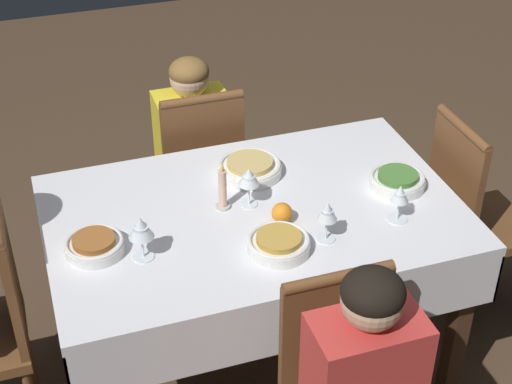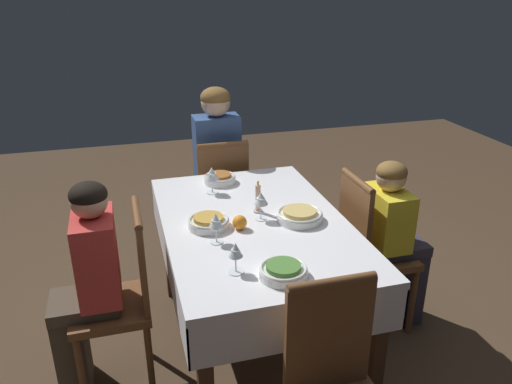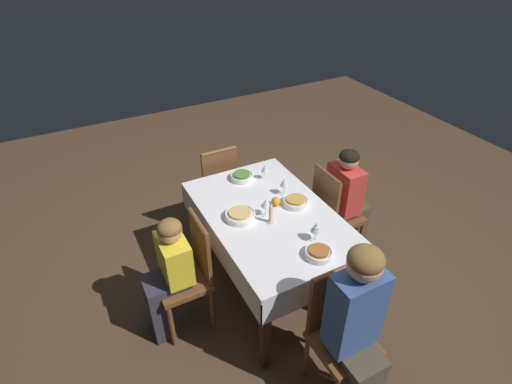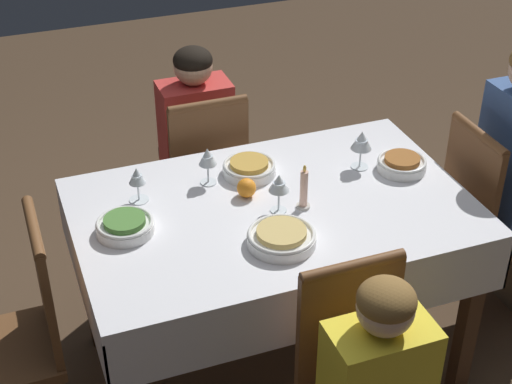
{
  "view_description": "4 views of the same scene",
  "coord_description": "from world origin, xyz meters",
  "px_view_note": "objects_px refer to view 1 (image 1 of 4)",
  "views": [
    {
      "loc": [
        -0.67,
        -2.04,
        2.31
      ],
      "look_at": [
        0.01,
        0.01,
        0.84
      ],
      "focal_mm": 55.0,
      "sensor_mm": 36.0,
      "label": 1
    },
    {
      "loc": [
        2.13,
        -0.6,
        1.87
      ],
      "look_at": [
        0.05,
        -0.01,
        0.95
      ],
      "focal_mm": 35.0,
      "sensor_mm": 36.0,
      "label": 2
    },
    {
      "loc": [
        -2.03,
        1.18,
        2.59
      ],
      "look_at": [
        0.09,
        0.07,
        0.94
      ],
      "focal_mm": 28.0,
      "sensor_mm": 36.0,
      "label": 3
    },
    {
      "loc": [
        0.85,
        2.12,
        2.31
      ],
      "look_at": [
        0.07,
        0.01,
        0.85
      ],
      "focal_mm": 55.0,
      "sensor_mm": 36.0,
      "label": 4
    }
  ],
  "objects_px": {
    "dining_table": "(254,233)",
    "bowl_west": "(94,245)",
    "bowl_south": "(279,243)",
    "candle_centerpiece": "(223,191)",
    "wine_glass_west": "(141,229)",
    "wine_glass_south": "(327,213)",
    "wine_glass_east": "(400,196)",
    "chair_north": "(199,174)",
    "orange_fruit": "(282,213)",
    "wine_glass_north": "(249,178)",
    "bowl_east": "(397,180)",
    "person_child_yellow": "(190,148)",
    "chair_east": "(471,214)",
    "bowl_north": "(250,167)"
  },
  "relations": [
    {
      "from": "dining_table",
      "to": "bowl_west",
      "type": "bearing_deg",
      "value": -173.77
    },
    {
      "from": "person_child_yellow",
      "to": "bowl_north",
      "type": "bearing_deg",
      "value": 97.57
    },
    {
      "from": "bowl_south",
      "to": "orange_fruit",
      "type": "distance_m",
      "value": 0.15
    },
    {
      "from": "chair_east",
      "to": "wine_glass_south",
      "type": "relative_size",
      "value": 6.43
    },
    {
      "from": "chair_north",
      "to": "wine_glass_east",
      "type": "distance_m",
      "value": 1.04
    },
    {
      "from": "wine_glass_south",
      "to": "wine_glass_north",
      "type": "xyz_separation_m",
      "value": [
        -0.17,
        0.26,
        0.0
      ]
    },
    {
      "from": "wine_glass_south",
      "to": "wine_glass_north",
      "type": "height_order",
      "value": "wine_glass_north"
    },
    {
      "from": "bowl_west",
      "to": "orange_fruit",
      "type": "height_order",
      "value": "orange_fruit"
    },
    {
      "from": "dining_table",
      "to": "chair_north",
      "type": "relative_size",
      "value": 1.49
    },
    {
      "from": "wine_glass_west",
      "to": "bowl_east",
      "type": "height_order",
      "value": "wine_glass_west"
    },
    {
      "from": "person_child_yellow",
      "to": "candle_centerpiece",
      "type": "height_order",
      "value": "person_child_yellow"
    },
    {
      "from": "wine_glass_south",
      "to": "wine_glass_east",
      "type": "relative_size",
      "value": 1.09
    },
    {
      "from": "bowl_south",
      "to": "candle_centerpiece",
      "type": "bearing_deg",
      "value": 110.13
    },
    {
      "from": "chair_north",
      "to": "bowl_south",
      "type": "relative_size",
      "value": 4.7
    },
    {
      "from": "wine_glass_south",
      "to": "bowl_north",
      "type": "relative_size",
      "value": 0.64
    },
    {
      "from": "person_child_yellow",
      "to": "wine_glass_east",
      "type": "height_order",
      "value": "person_child_yellow"
    },
    {
      "from": "wine_glass_south",
      "to": "bowl_east",
      "type": "bearing_deg",
      "value": 29.5
    },
    {
      "from": "wine_glass_north",
      "to": "person_child_yellow",
      "type": "bearing_deg",
      "value": 91.3
    },
    {
      "from": "wine_glass_north",
      "to": "orange_fruit",
      "type": "relative_size",
      "value": 2.1
    },
    {
      "from": "wine_glass_south",
      "to": "bowl_west",
      "type": "bearing_deg",
      "value": 166.8
    },
    {
      "from": "person_child_yellow",
      "to": "bowl_south",
      "type": "relative_size",
      "value": 5.04
    },
    {
      "from": "bowl_south",
      "to": "wine_glass_east",
      "type": "xyz_separation_m",
      "value": [
        0.43,
        0.03,
        0.07
      ]
    },
    {
      "from": "dining_table",
      "to": "person_child_yellow",
      "type": "distance_m",
      "value": 0.83
    },
    {
      "from": "chair_north",
      "to": "candle_centerpiece",
      "type": "relative_size",
      "value": 5.41
    },
    {
      "from": "bowl_west",
      "to": "candle_centerpiece",
      "type": "xyz_separation_m",
      "value": [
        0.45,
        0.1,
        0.04
      ]
    },
    {
      "from": "bowl_south",
      "to": "wine_glass_south",
      "type": "distance_m",
      "value": 0.18
    },
    {
      "from": "chair_east",
      "to": "candle_centerpiece",
      "type": "height_order",
      "value": "candle_centerpiece"
    },
    {
      "from": "bowl_west",
      "to": "bowl_south",
      "type": "bearing_deg",
      "value": -17.38
    },
    {
      "from": "bowl_north",
      "to": "orange_fruit",
      "type": "distance_m",
      "value": 0.31
    },
    {
      "from": "bowl_north",
      "to": "wine_glass_north",
      "type": "height_order",
      "value": "wine_glass_north"
    },
    {
      "from": "bowl_north",
      "to": "orange_fruit",
      "type": "relative_size",
      "value": 3.28
    },
    {
      "from": "bowl_west",
      "to": "wine_glass_east",
      "type": "distance_m",
      "value": 0.99
    },
    {
      "from": "chair_east",
      "to": "person_child_yellow",
      "type": "height_order",
      "value": "person_child_yellow"
    },
    {
      "from": "wine_glass_west",
      "to": "bowl_east",
      "type": "distance_m",
      "value": 0.93
    },
    {
      "from": "wine_glass_north",
      "to": "chair_north",
      "type": "bearing_deg",
      "value": 91.63
    },
    {
      "from": "bowl_south",
      "to": "wine_glass_east",
      "type": "distance_m",
      "value": 0.43
    },
    {
      "from": "bowl_east",
      "to": "wine_glass_east",
      "type": "xyz_separation_m",
      "value": [
        -0.09,
        -0.17,
        0.07
      ]
    },
    {
      "from": "bowl_west",
      "to": "wine_glass_west",
      "type": "bearing_deg",
      "value": -27.79
    },
    {
      "from": "wine_glass_north",
      "to": "wine_glass_east",
      "type": "distance_m",
      "value": 0.5
    },
    {
      "from": "bowl_west",
      "to": "bowl_north",
      "type": "relative_size",
      "value": 0.81
    },
    {
      "from": "wine_glass_west",
      "to": "wine_glass_south",
      "type": "xyz_separation_m",
      "value": [
        0.57,
        -0.09,
        -0.01
      ]
    },
    {
      "from": "candle_centerpiece",
      "to": "chair_east",
      "type": "bearing_deg",
      "value": 0.31
    },
    {
      "from": "wine_glass_east",
      "to": "bowl_south",
      "type": "bearing_deg",
      "value": -175.91
    },
    {
      "from": "chair_north",
      "to": "orange_fruit",
      "type": "bearing_deg",
      "value": 96.88
    },
    {
      "from": "bowl_west",
      "to": "bowl_north",
      "type": "bearing_deg",
      "value": 24.68
    },
    {
      "from": "wine_glass_east",
      "to": "orange_fruit",
      "type": "xyz_separation_m",
      "value": [
        -0.37,
        0.11,
        -0.06
      ]
    },
    {
      "from": "chair_north",
      "to": "bowl_east",
      "type": "distance_m",
      "value": 0.92
    },
    {
      "from": "person_child_yellow",
      "to": "wine_glass_west",
      "type": "distance_m",
      "value": 1.08
    },
    {
      "from": "wine_glass_south",
      "to": "wine_glass_east",
      "type": "bearing_deg",
      "value": 5.47
    },
    {
      "from": "bowl_south",
      "to": "candle_centerpiece",
      "type": "distance_m",
      "value": 0.3
    }
  ]
}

